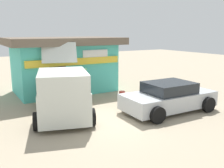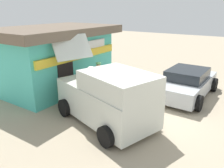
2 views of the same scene
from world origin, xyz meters
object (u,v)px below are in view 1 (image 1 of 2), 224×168
Objects in this scene: vendor_standing at (85,83)px; paint_bucket at (122,95)px; storefront_bar at (64,63)px; delivery_van at (63,94)px; customer_bending at (69,87)px; unloaded_banana_pile at (60,92)px; parked_sedan at (169,97)px.

paint_bucket is at bearing -10.50° from vendor_standing.
vendor_standing is at bearing -89.40° from storefront_bar.
delivery_van is at bearing -160.20° from paint_bucket.
paint_bucket is (2.85, -0.25, -0.69)m from customer_bending.
storefront_bar reaches higher than unloaded_banana_pile.
delivery_van reaches higher than customer_bending.
customer_bending is at bearing 60.44° from delivery_van.
delivery_van is 3.53m from unloaded_banana_pile.
storefront_bar is 3.76× the size of vendor_standing.
unloaded_banana_pile reaches higher than paint_bucket.
vendor_standing is 2.18m from paint_bucket.
vendor_standing is at bearing 8.12° from customer_bending.
storefront_bar is 1.31× the size of delivery_van.
delivery_van is 1.85m from customer_bending.
vendor_standing is at bearing 127.38° from parked_sedan.
paint_bucket is at bearing 100.25° from parked_sedan.
vendor_standing reaches higher than parked_sedan.
delivery_van is 4.60m from parked_sedan.
parked_sedan is at bearing -52.62° from vendor_standing.
storefront_bar is 4.42× the size of customer_bending.
customer_bending reaches higher than paint_bucket.
customer_bending is (0.91, 1.60, -0.13)m from delivery_van.
parked_sedan is 4.19m from vendor_standing.
storefront_bar is at bearing 123.48° from paint_bucket.
storefront_bar reaches higher than vendor_standing.
customer_bending is at bearing 175.01° from paint_bucket.
customer_bending is at bearing -93.93° from unloaded_banana_pile.
customer_bending reaches higher than parked_sedan.
storefront_bar reaches higher than customer_bending.
storefront_bar is 3.96m from paint_bucket.
vendor_standing is 1.18× the size of customer_bending.
delivery_van is at bearing -135.61° from vendor_standing.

